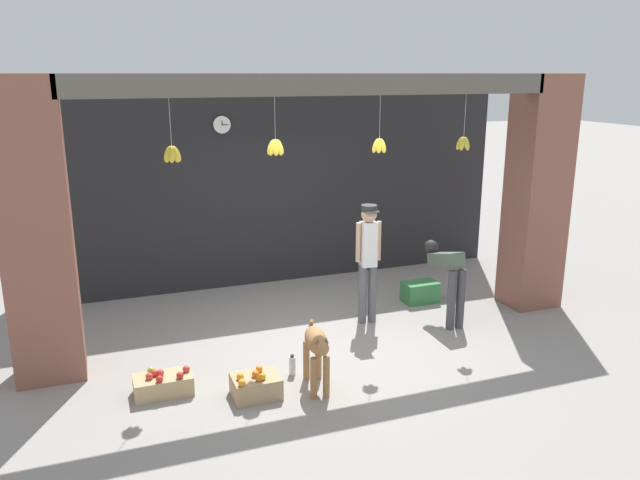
{
  "coord_description": "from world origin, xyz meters",
  "views": [
    {
      "loc": [
        -2.59,
        -6.6,
        3.22
      ],
      "look_at": [
        0.0,
        0.38,
        1.22
      ],
      "focal_mm": 35.0,
      "sensor_mm": 36.0,
      "label": 1
    }
  ],
  "objects": [
    {
      "name": "shop_pillar_right",
      "position": [
        3.17,
        0.3,
        1.61
      ],
      "size": [
        0.7,
        0.6,
        3.21
      ],
      "primitive_type": "cube",
      "color": "brown",
      "rests_on": "ground_plane"
    },
    {
      "name": "water_bottle",
      "position": [
        -0.7,
        -0.63,
        0.11
      ],
      "size": [
        0.07,
        0.07,
        0.24
      ],
      "color": "silver",
      "rests_on": "ground_plane"
    },
    {
      "name": "worker_stooping",
      "position": [
        1.67,
        0.08,
        0.68
      ],
      "size": [
        0.26,
        0.79,
        1.03
      ],
      "rotation": [
        0.0,
        0.0,
        0.04
      ],
      "color": "#424247",
      "rests_on": "ground_plane"
    },
    {
      "name": "storefront_awning",
      "position": [
        -0.01,
        0.12,
        3.05
      ],
      "size": [
        5.74,
        0.26,
        0.94
      ],
      "color": "#5B564C"
    },
    {
      "name": "ground_plane",
      "position": [
        0.0,
        0.0,
        0.0
      ],
      "size": [
        60.0,
        60.0,
        0.0
      ],
      "primitive_type": "plane",
      "color": "gray"
    },
    {
      "name": "produce_box_green",
      "position": [
        1.74,
        0.89,
        0.15
      ],
      "size": [
        0.49,
        0.32,
        0.3
      ],
      "primitive_type": "cube",
      "color": "#387A42",
      "rests_on": "ground_plane"
    },
    {
      "name": "dog",
      "position": [
        -0.56,
        -1.03,
        0.48
      ],
      "size": [
        0.3,
        0.8,
        0.7
      ],
      "rotation": [
        0.0,
        0.0,
        -1.73
      ],
      "color": "#9E7042",
      "rests_on": "ground_plane"
    },
    {
      "name": "fruit_crate_apples",
      "position": [
        -2.08,
        -0.57,
        0.11
      ],
      "size": [
        0.59,
        0.33,
        0.27
      ],
      "color": "tan",
      "rests_on": "ground_plane"
    },
    {
      "name": "shop_back_wall",
      "position": [
        0.0,
        2.56,
        1.61
      ],
      "size": [
        7.64,
        0.12,
        3.21
      ],
      "primitive_type": "cube",
      "color": "#232326",
      "rests_on": "ground_plane"
    },
    {
      "name": "shop_pillar_left",
      "position": [
        -3.17,
        0.3,
        1.61
      ],
      "size": [
        0.7,
        0.6,
        3.21
      ],
      "primitive_type": "cube",
      "color": "brown",
      "rests_on": "ground_plane"
    },
    {
      "name": "fruit_crate_oranges",
      "position": [
        -1.2,
        -0.95,
        0.12
      ],
      "size": [
        0.48,
        0.38,
        0.29
      ],
      "color": "tan",
      "rests_on": "ground_plane"
    },
    {
      "name": "shopkeeper",
      "position": [
        0.7,
        0.46,
        0.93
      ],
      "size": [
        0.34,
        0.27,
        1.59
      ],
      "rotation": [
        0.0,
        0.0,
        3.07
      ],
      "color": "#56565B",
      "rests_on": "ground_plane"
    },
    {
      "name": "wall_clock",
      "position": [
        -0.73,
        2.49,
        2.49
      ],
      "size": [
        0.27,
        0.03,
        0.27
      ],
      "color": "black"
    }
  ]
}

